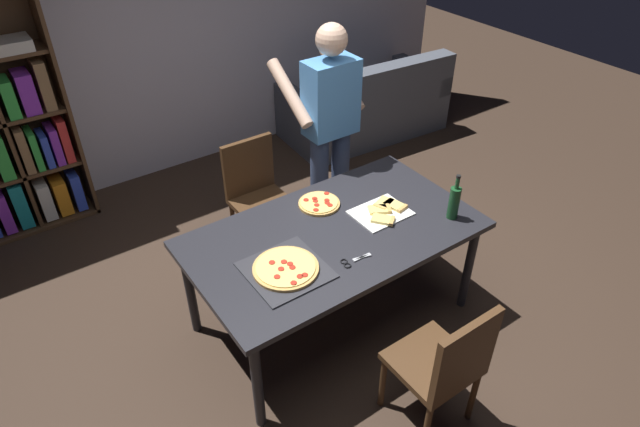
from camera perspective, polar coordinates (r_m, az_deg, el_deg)
name	(u,v)px	position (r m, az deg, el deg)	size (l,w,h in m)	color
ground_plane	(332,316)	(3.90, 1.29, -10.61)	(12.00, 12.00, 0.00)	#38281E
back_wall	(158,21)	(5.21, -16.56, 18.69)	(6.40, 0.10, 2.80)	#BCB7C6
dining_table	(334,240)	(3.43, 1.44, -2.76)	(1.81, 1.03, 0.75)	#232328
chair_near_camera	(446,364)	(3.05, 12.98, -15.00)	(0.42, 0.42, 0.90)	#472D19
chair_far_side	(256,190)	(4.23, -6.65, 2.43)	(0.42, 0.42, 0.90)	#472D19
couch	(367,108)	(5.98, 4.87, 10.88)	(1.75, 0.96, 0.85)	#4C515B
person_serving_pizza	(329,126)	(4.06, 0.98, 9.13)	(0.55, 0.54, 1.75)	#38476B
pepperoni_pizza_on_tray	(286,269)	(3.11, -3.59, -5.77)	(0.44, 0.44, 0.04)	#2D2D33
pizza_slices_on_towel	(383,211)	(3.57, 6.64, 0.24)	(0.36, 0.30, 0.03)	white
wine_bottle	(454,202)	(3.55, 13.81, 1.19)	(0.07, 0.07, 0.32)	#194723
kitchen_scissors	(352,261)	(3.18, 3.31, -4.98)	(0.20, 0.09, 0.01)	silver
second_pizza_plain	(319,203)	(3.62, -0.09, 1.06)	(0.28, 0.28, 0.03)	tan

